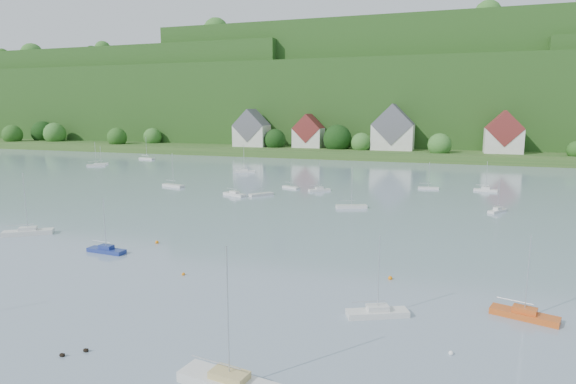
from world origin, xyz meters
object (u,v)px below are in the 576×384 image
at_px(near_sailboat_2, 229,382).
at_px(near_sailboat_3, 377,312).
at_px(near_sailboat_1, 106,250).
at_px(near_sailboat_6, 28,232).
at_px(near_sailboat_5, 524,314).

xyz_separation_m(near_sailboat_2, near_sailboat_3, (7.90, 15.02, -0.07)).
distance_m(near_sailboat_2, near_sailboat_3, 16.97).
relative_size(near_sailboat_1, near_sailboat_6, 0.78).
relative_size(near_sailboat_2, near_sailboat_5, 1.29).
distance_m(near_sailboat_3, near_sailboat_5, 13.36).
relative_size(near_sailboat_3, near_sailboat_6, 0.81).
relative_size(near_sailboat_3, near_sailboat_5, 0.98).
height_order(near_sailboat_1, near_sailboat_5, near_sailboat_5).
xyz_separation_m(near_sailboat_1, near_sailboat_6, (-17.56, 3.94, 0.06)).
bearing_deg(near_sailboat_1, near_sailboat_6, 171.01).
relative_size(near_sailboat_1, near_sailboat_3, 0.96).
xyz_separation_m(near_sailboat_1, near_sailboat_5, (50.02, -4.86, 0.01)).
distance_m(near_sailboat_2, near_sailboat_5, 28.00).
bearing_deg(near_sailboat_2, near_sailboat_3, 70.99).
bearing_deg(near_sailboat_3, near_sailboat_1, 141.94).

